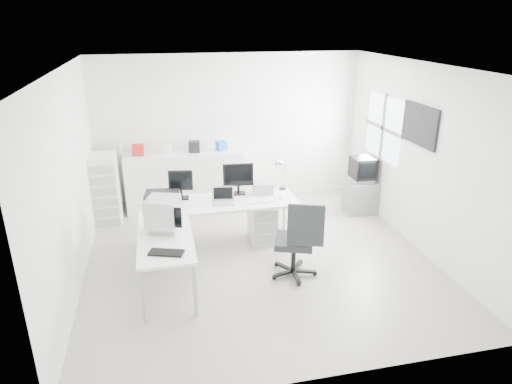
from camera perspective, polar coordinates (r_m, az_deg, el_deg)
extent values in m
cube|color=silver|center=(6.93, 0.36, -8.33)|extent=(5.00, 5.00, 0.01)
cube|color=white|center=(6.06, 0.43, 15.39)|extent=(5.00, 5.00, 0.01)
cube|color=silver|center=(8.72, -3.31, 7.79)|extent=(5.00, 0.02, 2.80)
cube|color=silver|center=(6.32, -22.30, 0.97)|extent=(0.02, 5.00, 2.80)
cube|color=silver|center=(7.31, 19.92, 3.91)|extent=(0.02, 5.00, 2.80)
cube|color=silver|center=(7.36, 0.81, -3.84)|extent=(0.40, 0.50, 0.60)
cube|color=black|center=(7.03, -11.67, -0.76)|extent=(0.54, 0.44, 0.18)
cube|color=silver|center=(6.99, 0.80, -1.13)|extent=(0.45, 0.14, 0.02)
sphere|color=silver|center=(7.10, 3.07, -0.63)|extent=(0.06, 0.06, 0.06)
cube|color=#A0A0A0|center=(7.32, 0.90, 0.57)|extent=(0.33, 0.29, 0.18)
cube|color=black|center=(5.60, -11.14, -7.45)|extent=(0.45, 0.29, 0.03)
cube|color=slate|center=(8.61, 12.91, -0.59)|extent=(0.55, 0.45, 0.60)
cube|color=silver|center=(8.62, -8.84, 1.45)|extent=(2.16, 0.54, 1.08)
cube|color=#B32219|center=(8.43, -14.53, 5.11)|extent=(0.21, 0.19, 0.20)
cube|color=silver|center=(8.43, -11.12, 5.25)|extent=(0.18, 0.16, 0.16)
cube|color=black|center=(8.44, -7.73, 5.64)|extent=(0.22, 0.20, 0.20)
cube|color=blue|center=(8.50, -4.35, 5.79)|extent=(0.21, 0.20, 0.17)
cylinder|color=silver|center=(8.48, -16.56, 5.09)|extent=(0.07, 0.07, 0.22)
cube|color=silver|center=(8.22, -18.24, 0.26)|extent=(0.44, 0.52, 1.25)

